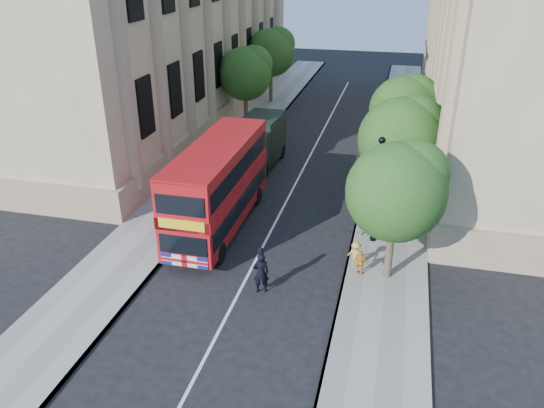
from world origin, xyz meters
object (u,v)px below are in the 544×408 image
Objects in this scene: lamp_post at (377,195)px; woman_pedestrian at (362,219)px; box_van at (258,144)px; double_decker_bus at (218,184)px; police_constable at (261,273)px.

lamp_post is 1.79m from woman_pedestrian.
lamp_post is 0.92× the size of box_van.
lamp_post is 0.56× the size of double_decker_bus.
box_van is at bearing 133.69° from lamp_post.
lamp_post reaches higher than police_constable.
double_decker_bus is at bearing -84.63° from box_van.
lamp_post is at bearing -43.00° from box_van.
police_constable is at bearing -128.52° from lamp_post.
lamp_post is 2.87× the size of police_constable.
police_constable is at bearing -71.09° from box_van.
double_decker_bus is (-7.60, -0.25, -0.16)m from lamp_post.
double_decker_bus is 6.21m from police_constable.
double_decker_bus is 5.85× the size of woman_pedestrian.
box_van reaches higher than woman_pedestrian.
woman_pedestrian is at bearing 6.35° from double_decker_bus.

